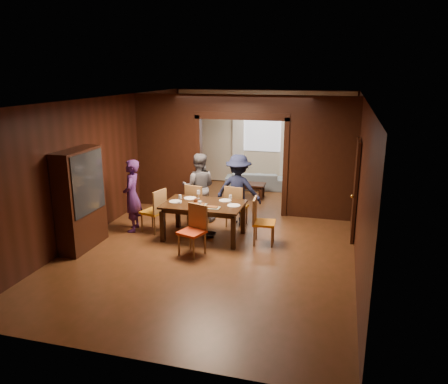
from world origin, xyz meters
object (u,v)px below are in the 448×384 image
(chair_right, at_px, (264,221))
(person_navy, at_px, (238,190))
(person_grey, at_px, (199,187))
(chair_far_r, at_px, (237,206))
(coffee_table, at_px, (250,190))
(sofa, at_px, (255,180))
(chair_near, at_px, (192,231))
(chair_left, at_px, (153,210))
(hutch, at_px, (80,200))
(dining_table, at_px, (204,221))
(person_purple, at_px, (132,196))
(chair_far_l, at_px, (198,204))

(chair_right, bearing_deg, person_navy, 32.57)
(person_grey, height_order, chair_far_r, person_grey)
(chair_right, bearing_deg, person_grey, 54.62)
(coffee_table, xyz_separation_m, chair_far_r, (0.17, -2.36, 0.28))
(sofa, bearing_deg, person_navy, 87.86)
(chair_near, bearing_deg, person_navy, 95.67)
(chair_left, relative_size, hutch, 0.48)
(dining_table, distance_m, hutch, 2.53)
(person_grey, relative_size, chair_right, 1.67)
(person_purple, relative_size, dining_table, 0.96)
(person_grey, distance_m, dining_table, 1.21)
(chair_right, bearing_deg, sofa, 9.24)
(coffee_table, relative_size, chair_far_r, 0.82)
(chair_right, bearing_deg, hutch, 103.40)
(person_grey, xyz_separation_m, sofa, (0.72, 3.18, -0.55))
(dining_table, height_order, chair_far_l, chair_far_l)
(chair_left, relative_size, chair_right, 1.00)
(person_purple, bearing_deg, chair_left, 83.37)
(chair_near, relative_size, hutch, 0.48)
(person_grey, bearing_deg, hutch, 38.46)
(person_navy, relative_size, chair_right, 1.68)
(chair_far_l, relative_size, chair_near, 1.00)
(chair_far_l, bearing_deg, chair_near, 115.71)
(person_navy, xyz_separation_m, coffee_table, (-0.18, 2.21, -0.62))
(chair_far_r, bearing_deg, chair_near, 83.44)
(chair_left, bearing_deg, sofa, 175.96)
(person_navy, xyz_separation_m, sofa, (-0.24, 3.18, -0.56))
(chair_far_r, bearing_deg, coffee_table, -78.28)
(chair_far_r, height_order, chair_near, same)
(chair_far_r, bearing_deg, dining_table, 68.37)
(chair_left, bearing_deg, chair_right, 103.60)
(chair_far_l, relative_size, chair_far_r, 1.00)
(person_navy, height_order, sofa, person_navy)
(person_purple, distance_m, person_grey, 1.58)
(chair_left, xyz_separation_m, chair_near, (1.24, -0.97, 0.00))
(chair_far_l, bearing_deg, person_grey, -64.96)
(chair_far_r, distance_m, chair_near, 1.86)
(person_grey, height_order, sofa, person_grey)
(person_grey, height_order, person_navy, person_navy)
(chair_far_r, distance_m, hutch, 3.40)
(sofa, bearing_deg, dining_table, 79.99)
(coffee_table, height_order, chair_right, chair_right)
(chair_right, distance_m, hutch, 3.69)
(sofa, bearing_deg, chair_far_r, 87.62)
(chair_far_r, bearing_deg, hutch, 44.60)
(person_grey, relative_size, chair_far_r, 1.67)
(person_grey, bearing_deg, coffee_table, -122.26)
(chair_far_l, xyz_separation_m, chair_near, (0.43, -1.68, 0.00))
(chair_left, height_order, chair_right, same)
(person_navy, relative_size, dining_table, 0.98)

